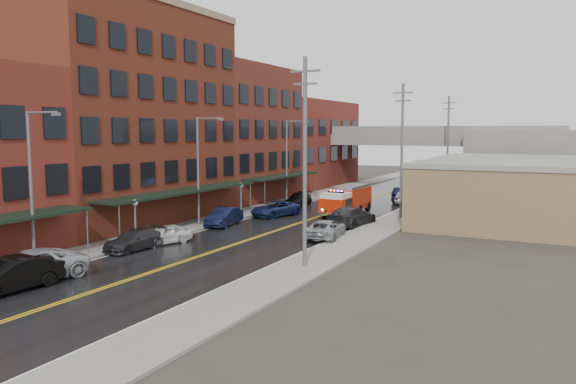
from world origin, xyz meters
The scene contains 33 objects.
road centered at (0.00, 30.00, 0.01)m, with size 11.00×160.00×0.02m, color black.
sidewalk_left centered at (-7.30, 30.00, 0.07)m, with size 3.00×160.00×0.15m, color slate.
sidewalk_right centered at (7.30, 30.00, 0.07)m, with size 3.00×160.00×0.15m, color slate.
curb_left centered at (-5.65, 30.00, 0.07)m, with size 0.30×160.00×0.15m, color gray.
curb_right centered at (5.65, 30.00, 0.07)m, with size 0.30×160.00×0.15m, color gray.
brick_building_b centered at (-13.30, 23.00, 9.00)m, with size 9.00×20.00×18.00m, color #572617.
brick_building_c centered at (-13.30, 40.50, 7.50)m, with size 9.00×15.00×15.00m, color maroon.
brick_building_far centered at (-13.30, 58.00, 6.00)m, with size 9.00×20.00×12.00m, color maroon.
tan_building centered at (16.00, 40.00, 2.50)m, with size 14.00×22.00×5.00m, color #8F6C4D.
right_far_block centered at (18.00, 70.00, 4.00)m, with size 18.00×30.00×8.00m, color slate.
awning_1 centered at (-7.49, 23.00, 2.99)m, with size 2.60×18.00×3.09m.
awning_2 centered at (-7.49, 40.50, 2.99)m, with size 2.60×13.00×3.09m.
globe_lamp_1 centered at (-6.40, 16.00, 2.31)m, with size 0.44×0.44×3.12m.
globe_lamp_2 centered at (-6.40, 30.00, 2.31)m, with size 0.44×0.44×3.12m.
street_lamp_0 centered at (-6.55, 8.00, 5.19)m, with size 2.64×0.22×9.00m.
street_lamp_1 centered at (-6.55, 24.00, 5.19)m, with size 2.64×0.22×9.00m.
street_lamp_2 centered at (-6.55, 40.00, 5.19)m, with size 2.64×0.22×9.00m.
utility_pole_0 centered at (7.20, 15.00, 6.31)m, with size 1.80×0.24×12.00m.
utility_pole_1 centered at (7.20, 35.00, 6.31)m, with size 1.80×0.24×12.00m.
utility_pole_2 centered at (7.20, 55.00, 6.31)m, with size 1.80×0.24×12.00m.
overpass centered at (0.00, 62.00, 5.99)m, with size 40.00×10.00×7.50m.
fire_truck centered at (1.84, 35.48, 1.47)m, with size 3.10×7.49×2.72m.
parked_car_left_1 centered at (-3.60, 4.08, 0.83)m, with size 1.76×5.05×1.66m, color black.
parked_car_left_2 centered at (-4.45, 5.80, 0.81)m, with size 2.70×5.86×1.63m, color #A0A4A8.
parked_car_left_3 centered at (-5.00, 14.36, 0.68)m, with size 1.90×4.67×1.35m, color #252528.
parked_car_left_4 centered at (-4.50, 16.80, 0.68)m, with size 1.60×3.98×1.36m, color silver.
parked_car_left_5 centered at (-5.00, 25.06, 0.76)m, with size 1.60×4.59×1.51m, color black.
parked_car_left_6 centered at (-3.65, 31.61, 0.70)m, with size 2.34×5.07×1.41m, color navy.
parked_car_left_7 centered at (-5.00, 39.20, 0.68)m, with size 1.90×4.68×1.36m, color black.
parked_car_right_0 centered at (4.71, 23.80, 0.70)m, with size 2.32×5.04×1.40m, color gray.
parked_car_right_1 centered at (4.51, 29.80, 0.82)m, with size 2.29×5.63×1.63m, color #242427.
parked_car_right_2 centered at (4.55, 45.94, 0.76)m, with size 1.79×4.44×1.51m, color #B2B2B2.
parked_car_right_3 centered at (3.83, 47.80, 0.81)m, with size 1.72×4.92×1.62m, color black.
Camera 1 is at (20.77, -13.69, 7.89)m, focal length 35.00 mm.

